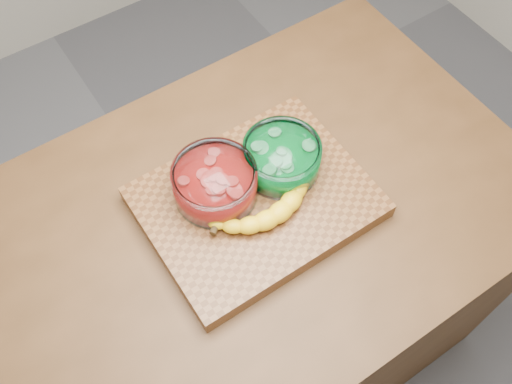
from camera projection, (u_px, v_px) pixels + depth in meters
ground at (256, 337)px, 1.96m from camera, size 3.50×3.50×0.00m
counter at (256, 288)px, 1.58m from camera, size 1.20×0.80×0.90m
cutting_board at (256, 202)px, 1.18m from camera, size 0.45×0.35×0.04m
bowl_red at (215, 184)px, 1.13m from camera, size 0.17×0.17×0.08m
bowl_green at (282, 158)px, 1.16m from camera, size 0.16×0.16×0.07m
banana at (266, 200)px, 1.13m from camera, size 0.28×0.14×0.04m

